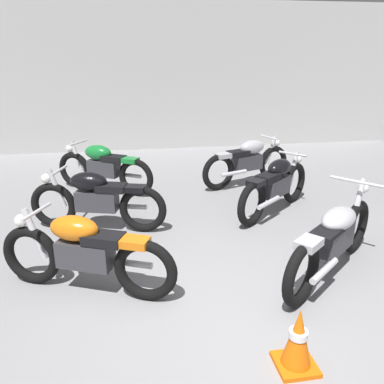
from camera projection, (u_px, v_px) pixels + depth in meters
ground_plane at (233, 328)px, 3.65m from camera, size 60.00×60.00×0.00m
back_wall at (157, 77)px, 9.96m from camera, size 12.73×0.24×3.60m
motorcycle_left_row_0 at (85, 252)px, 4.09m from camera, size 1.85×0.89×0.88m
motorcycle_left_row_1 at (96, 199)px, 5.55m from camera, size 1.92×0.71×0.88m
motorcycle_left_row_2 at (103, 167)px, 7.12m from camera, size 1.74×1.13×0.88m
motorcycle_right_row_0 at (334, 238)px, 4.41m from camera, size 1.74×1.47×0.97m
motorcycle_right_row_1 at (276, 185)px, 6.15m from camera, size 1.58×1.35×0.88m
motorcycle_right_row_2 at (248, 161)px, 7.49m from camera, size 1.88×0.81×0.88m
traffic_cone at (298, 340)px, 3.13m from camera, size 0.32×0.32×0.54m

